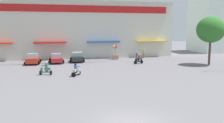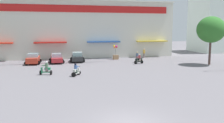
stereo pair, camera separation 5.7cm
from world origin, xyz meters
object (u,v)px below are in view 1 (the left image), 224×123
Objects in this scene: scooter_rider_5 at (46,69)px; pedestrian_0 at (144,53)px; scooter_rider_2 at (139,60)px; pedestrian_1 at (137,56)px; plaza_tree_1 at (211,30)px; parked_car_1 at (56,58)px; parked_car_0 at (33,59)px; balloon_vendor_cart at (115,54)px; scooter_rider_4 at (76,71)px; parked_car_2 at (77,57)px.

pedestrian_0 reaches higher than scooter_rider_5.
pedestrian_1 is (0.23, 1.47, 0.34)m from scooter_rider_2.
pedestrian_0 is (16.87, 12.50, 0.29)m from scooter_rider_5.
plaza_tree_1 is 23.50m from parked_car_1.
balloon_vendor_cart is at bearing 9.26° from parked_car_0.
plaza_tree_1 is at bearing -18.75° from scooter_rider_2.
parked_car_0 reaches higher than scooter_rider_2.
scooter_rider_2 is 1.00× the size of scooter_rider_4.
scooter_rider_5 is at bearing -152.12° from pedestrian_1.
scooter_rider_2 is (15.51, -3.60, -0.17)m from parked_car_0.
balloon_vendor_cart is (-2.14, 5.78, 0.30)m from scooter_rider_2.
parked_car_1 is at bearing 167.92° from pedestrian_1.
pedestrian_0 reaches higher than parked_car_0.
parked_car_0 is (-25.30, 6.92, -4.33)m from plaza_tree_1.
pedestrian_0 is (18.93, 3.13, 0.15)m from parked_car_0.
scooter_rider_5 is at bearing -97.92° from parked_car_1.
plaza_tree_1 is at bearing -18.75° from parked_car_1.
parked_car_2 is at bearing 7.40° from parked_car_1.
scooter_rider_5 is 20.99m from pedestrian_0.
plaza_tree_1 is 4.68× the size of scooter_rider_4.
scooter_rider_4 is at bearing -121.52° from balloon_vendor_cart.
scooter_rider_2 is at bearing 35.64° from scooter_rider_4.
parked_car_2 is 6.80m from balloon_vendor_cart.
parked_car_1 is at bearing -172.60° from parked_car_2.
scooter_rider_2 is at bearing 23.24° from scooter_rider_5.
scooter_rider_4 is at bearing -139.90° from pedestrian_1.
scooter_rider_2 is 12.48m from scooter_rider_4.
balloon_vendor_cart is (11.31, 11.55, 0.27)m from scooter_rider_5.
parked_car_0 is at bearing 164.70° from plaza_tree_1.
plaza_tree_1 reaches higher than scooter_rider_2.
balloon_vendor_cart is at bearing 118.80° from pedestrian_1.
parked_car_2 is 9.55m from pedestrian_1.
plaza_tree_1 is 1.57× the size of parked_car_1.
scooter_rider_2 is 6.17m from balloon_vendor_cart.
parked_car_1 is 15.72m from pedestrian_0.
scooter_rider_5 is (-1.37, -9.87, -0.07)m from parked_car_1.
scooter_rider_2 is 7.55m from pedestrian_0.
scooter_rider_4 is 13.57m from pedestrian_1.
plaza_tree_1 is at bearing -57.62° from pedestrian_0.
plaza_tree_1 is 11.28m from scooter_rider_2.
parked_car_0 is 13.55m from balloon_vendor_cart.
scooter_rider_2 is 14.63m from scooter_rider_5.
plaza_tree_1 reaches higher than parked_car_1.
parked_car_2 is 2.50× the size of pedestrian_1.
parked_car_0 is at bearing 166.95° from scooter_rider_2.
pedestrian_1 is (-9.56, 4.79, -4.16)m from plaza_tree_1.
scooter_rider_4 is 0.90× the size of pedestrian_1.
parked_car_1 is 12.59m from pedestrian_1.
scooter_rider_4 is at bearing -168.80° from plaza_tree_1.
balloon_vendor_cart is at bearing -170.35° from pedestrian_0.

